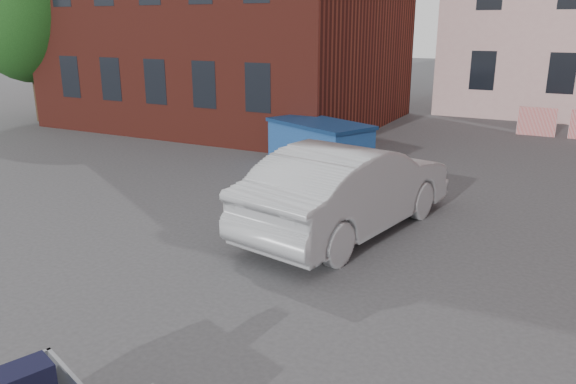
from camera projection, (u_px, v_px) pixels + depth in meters
The scene contains 4 objects.
ground at pixel (277, 286), 8.66m from camera, with size 120.00×120.00×0.00m, color #38383A.
far_building at pixel (164, 21), 35.03m from camera, with size 6.00×6.00×8.00m, color maroon.
dumpster at pixel (319, 144), 15.78m from camera, with size 3.39×2.68×1.26m.
silver_car at pixel (349, 188), 10.76m from camera, with size 1.82×5.22×1.72m, color #A3A5AA.
Camera 1 is at (3.78, -6.91, 3.89)m, focal length 35.00 mm.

